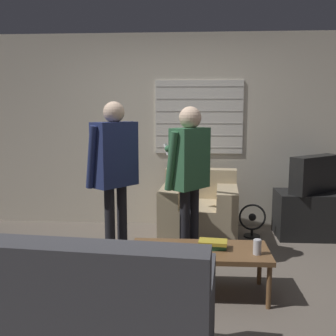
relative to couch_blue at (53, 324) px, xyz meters
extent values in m
plane|color=#665B51|center=(0.57, 1.20, -0.34)|extent=(16.00, 16.00, 0.00)
cube|color=beige|center=(0.57, 3.23, 0.93)|extent=(5.20, 0.06, 2.55)
cube|color=silver|center=(0.87, 3.19, 1.12)|extent=(1.16, 0.02, 0.96)
cube|color=#A4A099|center=(0.87, 3.18, 0.72)|extent=(1.13, 0.00, 0.01)
cube|color=#A4A099|center=(0.87, 3.18, 0.88)|extent=(1.13, 0.00, 0.01)
cube|color=#A4A099|center=(0.87, 3.18, 1.04)|extent=(1.13, 0.00, 0.01)
cube|color=#A4A099|center=(0.87, 3.18, 1.20)|extent=(1.13, 0.00, 0.01)
cube|color=#A4A099|center=(0.87, 3.18, 1.36)|extent=(1.13, 0.00, 0.01)
cube|color=#A4A099|center=(0.87, 3.18, 1.52)|extent=(1.13, 0.00, 0.01)
cube|color=#424247|center=(-0.02, -0.25, 0.34)|extent=(1.82, 0.37, 0.48)
cube|color=#424247|center=(0.79, -0.02, 0.20)|extent=(0.32, 0.84, 0.20)
cube|color=#38704C|center=(-0.30, 0.13, 0.20)|extent=(0.40, 0.29, 0.37)
cube|color=tan|center=(0.88, 2.58, -0.12)|extent=(0.96, 0.94, 0.45)
cube|color=tan|center=(0.90, 2.91, 0.29)|extent=(0.91, 0.26, 0.37)
cube|color=tan|center=(1.21, 2.55, 0.21)|extent=(0.30, 0.89, 0.20)
cube|color=tan|center=(0.55, 2.60, 0.21)|extent=(0.30, 0.89, 0.20)
cube|color=brown|center=(0.86, 1.13, 0.04)|extent=(1.17, 0.52, 0.04)
cylinder|color=brown|center=(0.31, 1.35, -0.16)|extent=(0.04, 0.04, 0.36)
cylinder|color=brown|center=(1.40, 1.35, -0.16)|extent=(0.04, 0.04, 0.36)
cylinder|color=brown|center=(0.31, 0.91, -0.16)|extent=(0.04, 0.04, 0.36)
cylinder|color=brown|center=(1.40, 0.91, -0.16)|extent=(0.04, 0.04, 0.36)
cube|color=black|center=(2.28, 2.76, -0.06)|extent=(0.90, 0.53, 0.56)
cube|color=black|center=(2.28, 2.76, 0.45)|extent=(0.71, 0.62, 0.45)
cube|color=navy|center=(2.22, 2.84, 0.45)|extent=(0.51, 0.40, 0.37)
cylinder|color=black|center=(-0.01, 1.60, 0.07)|extent=(0.10, 0.10, 0.83)
cylinder|color=black|center=(0.09, 1.72, 0.07)|extent=(0.10, 0.10, 0.83)
cube|color=navy|center=(0.04, 1.66, 0.80)|extent=(0.43, 0.47, 0.62)
sphere|color=beige|center=(0.04, 1.66, 1.20)|extent=(0.20, 0.20, 0.20)
cylinder|color=navy|center=(-0.14, 1.50, 0.78)|extent=(0.17, 0.15, 0.59)
cylinder|color=navy|center=(-0.02, 2.02, 0.97)|extent=(0.49, 0.41, 0.28)
cube|color=white|center=(-0.24, 2.19, 0.86)|extent=(0.08, 0.07, 0.13)
cylinder|color=black|center=(0.72, 1.70, 0.06)|extent=(0.10, 0.10, 0.79)
cylinder|color=black|center=(0.81, 1.81, 0.06)|extent=(0.10, 0.10, 0.79)
cube|color=#336642|center=(0.77, 1.76, 0.75)|extent=(0.41, 0.43, 0.59)
sphere|color=beige|center=(0.77, 1.76, 1.14)|extent=(0.22, 0.22, 0.22)
cylinder|color=#336642|center=(0.59, 1.62, 0.74)|extent=(0.16, 0.15, 0.57)
cylinder|color=#336642|center=(0.71, 2.09, 0.90)|extent=(0.46, 0.40, 0.29)
cube|color=white|center=(0.51, 2.26, 0.79)|extent=(0.08, 0.08, 0.13)
cube|color=#33754C|center=(0.97, 1.15, 0.08)|extent=(0.21, 0.15, 0.04)
cube|color=gold|center=(0.97, 1.15, 0.11)|extent=(0.25, 0.17, 0.03)
cylinder|color=silver|center=(1.32, 1.04, 0.12)|extent=(0.07, 0.07, 0.12)
cylinder|color=silver|center=(1.32, 1.04, 0.18)|extent=(0.06, 0.06, 0.00)
cube|color=white|center=(0.98, 1.30, 0.07)|extent=(0.09, 0.13, 0.02)
cylinder|color=black|center=(1.53, 2.69, -0.33)|extent=(0.20, 0.20, 0.02)
cylinder|color=black|center=(1.53, 2.69, -0.28)|extent=(0.03, 0.03, 0.08)
torus|color=black|center=(1.53, 2.69, -0.09)|extent=(0.33, 0.02, 0.33)
sphere|color=black|center=(1.53, 2.69, -0.09)|extent=(0.09, 0.09, 0.09)
camera|label=1|loc=(0.79, -2.05, 1.22)|focal=42.00mm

